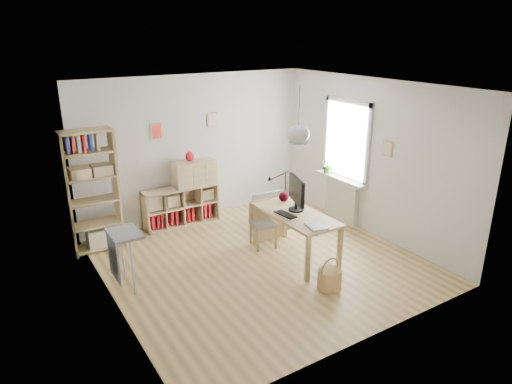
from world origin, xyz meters
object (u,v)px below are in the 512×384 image
desk (296,219)px  storage_chest (273,217)px  chair (262,221)px  tall_bookshelf (91,187)px  monitor (297,192)px  drawer_chest (194,173)px  cube_shelf (179,208)px

desk → storage_chest: 1.32m
chair → tall_bookshelf: bearing=160.2°
monitor → storage_chest: bearing=93.7°
drawer_chest → desk: bearing=-73.1°
cube_shelf → storage_chest: bearing=-37.2°
tall_bookshelf → storage_chest: size_ratio=2.88×
tall_bookshelf → drawer_chest: (1.88, 0.24, -0.14)m
cube_shelf → drawer_chest: size_ratio=1.76×
tall_bookshelf → chair: tall_bookshelf is taller
cube_shelf → tall_bookshelf: tall_bookshelf is taller
cube_shelf → tall_bookshelf: (-1.56, -0.28, 0.79)m
tall_bookshelf → chair: 2.79m
desk → tall_bookshelf: tall_bookshelf is taller
cube_shelf → tall_bookshelf: 1.77m
desk → cube_shelf: 2.48m
storage_chest → drawer_chest: drawer_chest is taller
chair → monitor: bearing=-52.9°
storage_chest → drawer_chest: bearing=141.4°
chair → drawer_chest: 1.70m
cube_shelf → tall_bookshelf: bearing=-169.8°
chair → storage_chest: chair is taller
storage_chest → monitor: bearing=-100.4°
drawer_chest → chair: bearing=-73.1°
drawer_chest → storage_chest: bearing=-44.3°
desk → drawer_chest: 2.32m
desk → chair: bearing=108.1°
chair → monitor: size_ratio=1.29×
monitor → drawer_chest: bearing=129.4°
chair → monitor: monitor is taller
cube_shelf → storage_chest: size_ratio=2.02×
chair → cube_shelf: bearing=126.0°
tall_bookshelf → monitor: 3.24m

